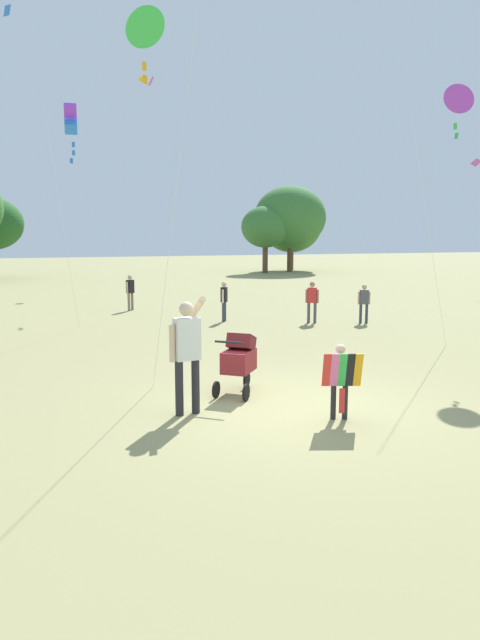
% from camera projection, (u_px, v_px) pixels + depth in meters
% --- Properties ---
extents(ground_plane, '(120.00, 120.00, 0.00)m').
position_uv_depth(ground_plane, '(295.00, 407.00, 9.09)').
color(ground_plane, '#938E5B').
extents(treeline_distant, '(34.30, 7.88, 6.12)m').
position_uv_depth(treeline_distant, '(109.00, 217.00, 36.48)').
color(treeline_distant, brown).
rests_on(treeline_distant, ground).
extents(child_with_butterfly_kite, '(0.58, 0.45, 1.11)m').
position_uv_depth(child_with_butterfly_kite, '(340.00, 375.00, 8.37)').
color(child_with_butterfly_kite, '#232328').
rests_on(child_with_butterfly_kite, ground).
extents(person_adult_flyer, '(0.56, 0.56, 1.77)m').
position_uv_depth(person_adult_flyer, '(187.00, 347.00, 8.58)').
color(person_adult_flyer, '#232328').
rests_on(person_adult_flyer, ground).
extents(stroller, '(0.91, 1.03, 1.03)m').
position_uv_depth(stroller, '(239.00, 358.00, 9.78)').
color(stroller, black).
rests_on(stroller, ground).
extents(kite_adult_black, '(0.87, 1.90, 6.24)m').
position_uv_depth(kite_adult_black, '(145.00, 31.00, 9.36)').
color(kite_adult_black, green).
rests_on(kite_adult_black, ground).
extents(kite_orange_delta, '(2.43, 1.46, 5.99)m').
position_uv_depth(kite_orange_delta, '(458.00, 101.00, 13.16)').
color(kite_orange_delta, purple).
rests_on(kite_orange_delta, ground).
extents(kite_blue_high, '(0.88, 2.28, 6.14)m').
position_uv_depth(kite_blue_high, '(71.00, 120.00, 15.74)').
color(kite_blue_high, purple).
rests_on(kite_blue_high, ground).
extents(person_red_shirt, '(0.27, 0.35, 1.22)m').
position_uv_depth(person_red_shirt, '(224.00, 298.00, 17.78)').
color(person_red_shirt, '#33384C').
rests_on(person_red_shirt, ground).
extents(person_couple_left, '(0.31, 0.31, 1.24)m').
position_uv_depth(person_couple_left, '(130.00, 290.00, 20.35)').
color(person_couple_left, '#7F705B').
rests_on(person_couple_left, ground).
extents(person_kid_running, '(0.35, 0.28, 1.25)m').
position_uv_depth(person_kid_running, '(312.00, 299.00, 17.49)').
color(person_kid_running, '#4C4C51').
rests_on(person_kid_running, ground).
extents(person_back_turned, '(0.36, 0.23, 1.16)m').
position_uv_depth(person_back_turned, '(364.00, 300.00, 17.48)').
color(person_back_turned, '#33384C').
rests_on(person_back_turned, ground).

